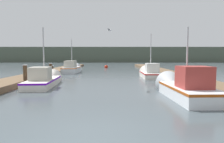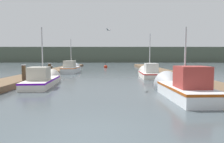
# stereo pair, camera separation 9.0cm
# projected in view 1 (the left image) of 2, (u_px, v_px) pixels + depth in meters

# --- Properties ---
(ground_plane) EXTENTS (200.00, 200.00, 0.00)m
(ground_plane) POSITION_uv_depth(u_px,v_px,m) (88.00, 140.00, 4.71)
(ground_plane) COLOR #424C51
(dock_left) EXTENTS (2.30, 40.00, 0.36)m
(dock_left) POSITION_uv_depth(u_px,v_px,m) (45.00, 74.00, 20.64)
(dock_left) COLOR brown
(dock_left) RESTS_ON ground_plane
(dock_right) EXTENTS (2.30, 40.00, 0.36)m
(dock_right) POSITION_uv_depth(u_px,v_px,m) (167.00, 74.00, 20.67)
(dock_right) COLOR brown
(dock_right) RESTS_ON ground_plane
(distant_shore_ridge) EXTENTS (120.00, 16.00, 4.97)m
(distant_shore_ridge) POSITION_uv_depth(u_px,v_px,m) (110.00, 55.00, 71.43)
(distant_shore_ridge) COLOR #4C5647
(distant_shore_ridge) RESTS_ON ground_plane
(fishing_boat_0) EXTENTS (1.85, 5.00, 3.83)m
(fishing_boat_0) POSITION_uv_depth(u_px,v_px,m) (183.00, 87.00, 9.81)
(fishing_boat_0) COLOR silver
(fishing_boat_0) RESTS_ON ground_plane
(fishing_boat_1) EXTENTS (1.87, 5.38, 4.35)m
(fishing_boat_1) POSITION_uv_depth(u_px,v_px,m) (45.00, 80.00, 13.62)
(fishing_boat_1) COLOR silver
(fishing_boat_1) RESTS_ON ground_plane
(fishing_boat_2) EXTENTS (1.73, 4.75, 4.57)m
(fishing_boat_2) POSITION_uv_depth(u_px,v_px,m) (149.00, 73.00, 18.99)
(fishing_boat_2) COLOR silver
(fishing_boat_2) RESTS_ON ground_plane
(fishing_boat_3) EXTENTS (1.63, 4.84, 4.45)m
(fishing_boat_3) POSITION_uv_depth(u_px,v_px,m) (72.00, 68.00, 24.20)
(fishing_boat_3) COLOR silver
(fishing_boat_3) RESTS_ON ground_plane
(mooring_piling_0) EXTENTS (0.28, 0.28, 1.21)m
(mooring_piling_0) POSITION_uv_depth(u_px,v_px,m) (195.00, 80.00, 11.59)
(mooring_piling_0) COLOR #473523
(mooring_piling_0) RESTS_ON ground_plane
(mooring_piling_1) EXTENTS (0.32, 0.32, 1.06)m
(mooring_piling_1) POSITION_uv_depth(u_px,v_px,m) (52.00, 71.00, 19.60)
(mooring_piling_1) COLOR #473523
(mooring_piling_1) RESTS_ON ground_plane
(mooring_piling_2) EXTENTS (0.32, 0.32, 1.32)m
(mooring_piling_2) POSITION_uv_depth(u_px,v_px,m) (50.00, 70.00, 18.73)
(mooring_piling_2) COLOR #473523
(mooring_piling_2) RESTS_ON ground_plane
(mooring_piling_3) EXTENTS (0.29, 0.29, 1.41)m
(mooring_piling_3) POSITION_uv_depth(u_px,v_px,m) (25.00, 75.00, 13.23)
(mooring_piling_3) COLOR #473523
(mooring_piling_3) RESTS_ON ground_plane
(channel_buoy) EXTENTS (0.60, 0.60, 1.10)m
(channel_buoy) POSITION_uv_depth(u_px,v_px,m) (106.00, 67.00, 33.93)
(channel_buoy) COLOR red
(channel_buoy) RESTS_ON ground_plane
(seagull_1) EXTENTS (0.31, 0.56, 0.12)m
(seagull_1) POSITION_uv_depth(u_px,v_px,m) (109.00, 30.00, 12.29)
(seagull_1) COLOR white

